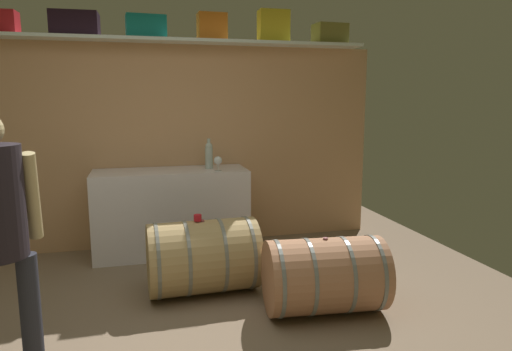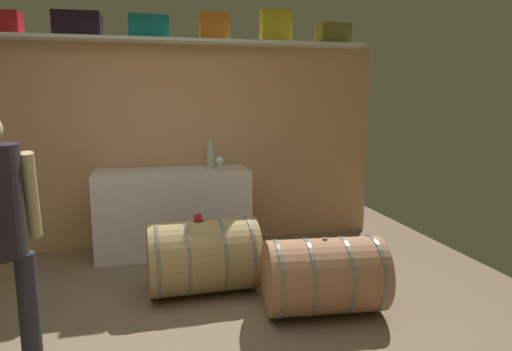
{
  "view_description": "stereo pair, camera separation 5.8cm",
  "coord_description": "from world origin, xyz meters",
  "px_view_note": "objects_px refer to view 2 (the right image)",
  "views": [
    {
      "loc": [
        -0.1,
        -2.76,
        1.6
      ],
      "look_at": [
        0.78,
        0.72,
        0.99
      ],
      "focal_mm": 32.22,
      "sensor_mm": 36.0,
      "label": 1
    },
    {
      "loc": [
        -0.05,
        -2.78,
        1.6
      ],
      "look_at": [
        0.78,
        0.72,
        0.99
      ],
      "focal_mm": 32.22,
      "sensor_mm": 36.0,
      "label": 2
    }
  ],
  "objects_px": {
    "toolcase_yellow": "(276,26)",
    "work_cabinet": "(173,211)",
    "toolcase_olive": "(332,34)",
    "wine_barrel_near": "(203,256)",
    "toolcase_orange": "(214,27)",
    "toolcase_red": "(3,23)",
    "tasting_cup": "(198,218)",
    "wine_barrel_far": "(324,276)",
    "toolcase_black": "(78,25)",
    "wine_glass": "(220,161)",
    "toolcase_teal": "(148,27)",
    "wine_bottle_clear": "(211,155)"
  },
  "relations": [
    {
      "from": "toolcase_yellow",
      "to": "work_cabinet",
      "type": "xyz_separation_m",
      "value": [
        -1.15,
        -0.2,
        -1.92
      ]
    },
    {
      "from": "toolcase_yellow",
      "to": "toolcase_olive",
      "type": "bearing_deg",
      "value": 1.16
    },
    {
      "from": "wine_barrel_near",
      "to": "toolcase_orange",
      "type": "bearing_deg",
      "value": 74.57
    },
    {
      "from": "toolcase_red",
      "to": "work_cabinet",
      "type": "distance_m",
      "value": 2.41
    },
    {
      "from": "toolcase_orange",
      "to": "tasting_cup",
      "type": "distance_m",
      "value": 2.14
    },
    {
      "from": "wine_barrel_far",
      "to": "toolcase_black",
      "type": "bearing_deg",
      "value": 140.21
    },
    {
      "from": "toolcase_black",
      "to": "toolcase_yellow",
      "type": "height_order",
      "value": "toolcase_yellow"
    },
    {
      "from": "toolcase_red",
      "to": "toolcase_orange",
      "type": "relative_size",
      "value": 1.09
    },
    {
      "from": "wine_glass",
      "to": "work_cabinet",
      "type": "bearing_deg",
      "value": 159.28
    },
    {
      "from": "toolcase_red",
      "to": "work_cabinet",
      "type": "xyz_separation_m",
      "value": [
        1.52,
        -0.2,
        -1.86
      ]
    },
    {
      "from": "toolcase_olive",
      "to": "wine_glass",
      "type": "xyz_separation_m",
      "value": [
        -1.34,
        -0.37,
        -1.32
      ]
    },
    {
      "from": "work_cabinet",
      "to": "wine_barrel_far",
      "type": "relative_size",
      "value": 1.69
    },
    {
      "from": "toolcase_teal",
      "to": "work_cabinet",
      "type": "relative_size",
      "value": 0.25
    },
    {
      "from": "work_cabinet",
      "to": "wine_barrel_near",
      "type": "xyz_separation_m",
      "value": [
        0.18,
        -1.08,
        -0.13
      ]
    },
    {
      "from": "wine_barrel_near",
      "to": "wine_barrel_far",
      "type": "relative_size",
      "value": 0.99
    },
    {
      "from": "toolcase_orange",
      "to": "toolcase_yellow",
      "type": "xyz_separation_m",
      "value": [
        0.66,
        0.0,
        0.03
      ]
    },
    {
      "from": "toolcase_teal",
      "to": "toolcase_orange",
      "type": "distance_m",
      "value": 0.67
    },
    {
      "from": "toolcase_teal",
      "to": "wine_barrel_near",
      "type": "xyz_separation_m",
      "value": [
        0.36,
        -1.27,
        -2.0
      ]
    },
    {
      "from": "toolcase_orange",
      "to": "wine_barrel_far",
      "type": "height_order",
      "value": "toolcase_orange"
    },
    {
      "from": "toolcase_orange",
      "to": "wine_bottle_clear",
      "type": "height_order",
      "value": "toolcase_orange"
    },
    {
      "from": "toolcase_red",
      "to": "toolcase_teal",
      "type": "distance_m",
      "value": 1.33
    },
    {
      "from": "toolcase_teal",
      "to": "wine_glass",
      "type": "height_order",
      "value": "toolcase_teal"
    },
    {
      "from": "toolcase_orange",
      "to": "wine_barrel_near",
      "type": "relative_size",
      "value": 0.32
    },
    {
      "from": "wine_barrel_far",
      "to": "wine_bottle_clear",
      "type": "bearing_deg",
      "value": 115.11
    },
    {
      "from": "toolcase_black",
      "to": "toolcase_olive",
      "type": "bearing_deg",
      "value": 1.78
    },
    {
      "from": "toolcase_black",
      "to": "tasting_cup",
      "type": "bearing_deg",
      "value": -50.35
    },
    {
      "from": "wine_glass",
      "to": "wine_barrel_far",
      "type": "xyz_separation_m",
      "value": [
        0.55,
        -1.49,
        -0.69
      ]
    },
    {
      "from": "wine_glass",
      "to": "wine_barrel_far",
      "type": "height_order",
      "value": "wine_glass"
    },
    {
      "from": "toolcase_red",
      "to": "wine_barrel_near",
      "type": "height_order",
      "value": "toolcase_red"
    },
    {
      "from": "toolcase_orange",
      "to": "wine_glass",
      "type": "height_order",
      "value": "toolcase_orange"
    },
    {
      "from": "wine_glass",
      "to": "tasting_cup",
      "type": "bearing_deg",
      "value": -109.78
    },
    {
      "from": "work_cabinet",
      "to": "tasting_cup",
      "type": "bearing_deg",
      "value": -82.58
    },
    {
      "from": "toolcase_orange",
      "to": "toolcase_black",
      "type": "bearing_deg",
      "value": 178.42
    },
    {
      "from": "toolcase_olive",
      "to": "wine_bottle_clear",
      "type": "distance_m",
      "value": 1.9
    },
    {
      "from": "toolcase_orange",
      "to": "wine_barrel_far",
      "type": "bearing_deg",
      "value": -75.71
    },
    {
      "from": "toolcase_black",
      "to": "toolcase_orange",
      "type": "distance_m",
      "value": 1.33
    },
    {
      "from": "toolcase_olive",
      "to": "wine_barrel_near",
      "type": "xyz_separation_m",
      "value": [
        -1.62,
        -1.27,
        -1.99
      ]
    },
    {
      "from": "toolcase_teal",
      "to": "work_cabinet",
      "type": "xyz_separation_m",
      "value": [
        0.18,
        -0.2,
        -1.87
      ]
    },
    {
      "from": "wine_barrel_near",
      "to": "wine_barrel_far",
      "type": "distance_m",
      "value": 1.02
    },
    {
      "from": "toolcase_orange",
      "to": "wine_barrel_near",
      "type": "height_order",
      "value": "toolcase_orange"
    },
    {
      "from": "toolcase_black",
      "to": "toolcase_olive",
      "type": "relative_size",
      "value": 1.26
    },
    {
      "from": "work_cabinet",
      "to": "wine_bottle_clear",
      "type": "distance_m",
      "value": 0.71
    },
    {
      "from": "toolcase_teal",
      "to": "wine_glass",
      "type": "xyz_separation_m",
      "value": [
        0.65,
        -0.37,
        -1.33
      ]
    },
    {
      "from": "wine_barrel_far",
      "to": "tasting_cup",
      "type": "relative_size",
      "value": 14.4
    },
    {
      "from": "toolcase_orange",
      "to": "toolcase_yellow",
      "type": "height_order",
      "value": "toolcase_yellow"
    },
    {
      "from": "toolcase_orange",
      "to": "wine_glass",
      "type": "bearing_deg",
      "value": -94.61
    },
    {
      "from": "toolcase_red",
      "to": "wine_barrel_near",
      "type": "xyz_separation_m",
      "value": [
        1.69,
        -1.27,
        -1.99
      ]
    },
    {
      "from": "wine_barrel_near",
      "to": "wine_barrel_far",
      "type": "height_order",
      "value": "wine_barrel_near"
    },
    {
      "from": "toolcase_black",
      "to": "work_cabinet",
      "type": "distance_m",
      "value": 2.06
    },
    {
      "from": "toolcase_red",
      "to": "work_cabinet",
      "type": "relative_size",
      "value": 0.21
    }
  ]
}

